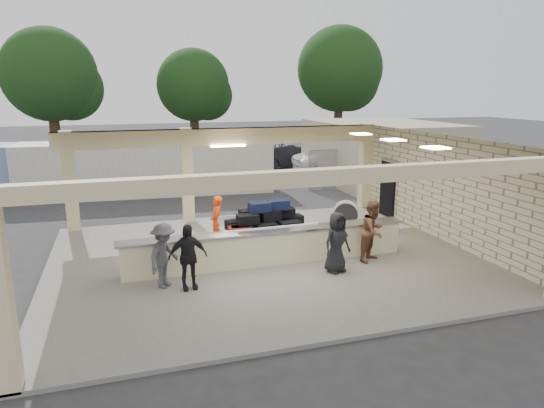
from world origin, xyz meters
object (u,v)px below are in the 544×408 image
object	(u,v)px
passenger_c	(164,255)
car_white_b	(404,157)
baggage_handler	(217,222)
container_white	(149,168)
baggage_counter	(268,247)
passenger_d	(337,242)
passenger_b	(188,257)
passenger_a	(373,231)
car_dark	(295,157)
car_white_a	(342,161)
luggage_cart	(265,225)
drum_fan	(346,214)

from	to	relation	value
passenger_c	car_white_b	world-z (taller)	passenger_c
baggage_handler	container_white	size ratio (longest dim) A/B	0.14
baggage_counter	passenger_c	xyz separation A→B (m)	(-2.94, -0.81, 0.34)
passenger_d	passenger_b	bearing A→B (deg)	162.71
passenger_a	car_dark	size ratio (longest dim) A/B	0.37
baggage_counter	car_white_b	world-z (taller)	car_white_b
passenger_a	passenger_b	bearing A→B (deg)	152.23
baggage_counter	baggage_handler	bearing A→B (deg)	120.11
car_dark	car_white_a	bearing A→B (deg)	-128.27
luggage_cart	passenger_d	xyz separation A→B (m)	(1.35, -2.14, -0.01)
passenger_c	passenger_d	bearing A→B (deg)	-56.28
drum_fan	car_white_a	xyz separation A→B (m)	(4.94, 10.70, 0.15)
passenger_d	luggage_cart	bearing A→B (deg)	105.30
drum_fan	car_white_b	distance (m)	15.79
luggage_cart	container_white	distance (m)	10.45
passenger_a	passenger_b	distance (m)	5.34
passenger_a	passenger_d	bearing A→B (deg)	167.18
car_dark	passenger_c	bearing A→B (deg)	165.14
drum_fan	car_white_a	world-z (taller)	car_white_a
baggage_handler	container_white	distance (m)	9.33
luggage_cart	passenger_a	xyz separation A→B (m)	(2.71, -1.65, 0.04)
car_white_a	car_dark	bearing A→B (deg)	41.55
container_white	baggage_handler	bearing A→B (deg)	-77.37
baggage_counter	passenger_b	size ratio (longest dim) A/B	4.96
baggage_counter	car_white_b	size ratio (longest dim) A/B	2.00
car_white_a	car_white_b	size ratio (longest dim) A/B	1.36
passenger_c	container_white	size ratio (longest dim) A/B	0.14
baggage_counter	passenger_b	distance (m)	2.66
luggage_cart	passenger_c	bearing A→B (deg)	-150.66
passenger_c	car_white_a	world-z (taller)	passenger_c
drum_fan	car_white_b	bearing A→B (deg)	78.20
baggage_counter	passenger_b	world-z (taller)	passenger_b
baggage_counter	luggage_cart	size ratio (longest dim) A/B	3.07
container_white	passenger_b	bearing A→B (deg)	-85.57
passenger_c	car_dark	xyz separation A→B (m)	(9.53, 16.59, -0.14)
car_white_a	car_dark	xyz separation A→B (m)	(-1.95, 2.61, -0.01)
baggage_handler	passenger_d	size ratio (longest dim) A/B	0.99
car_white_b	container_white	size ratio (longest dim) A/B	0.35
baggage_counter	car_dark	world-z (taller)	car_dark
baggage_handler	car_white_b	world-z (taller)	baggage_handler
passenger_d	car_dark	size ratio (longest dim) A/B	0.35
passenger_c	container_white	world-z (taller)	container_white
passenger_b	car_dark	world-z (taller)	passenger_b
passenger_c	car_dark	distance (m)	19.13
passenger_a	baggage_counter	bearing A→B (deg)	134.96
baggage_counter	passenger_b	bearing A→B (deg)	-155.33
baggage_counter	car_white_b	bearing A→B (deg)	47.13
luggage_cart	drum_fan	xyz separation A→B (m)	(3.38, 1.44, -0.29)
container_white	drum_fan	bearing A→B (deg)	-50.87
passenger_c	car_white_b	bearing A→B (deg)	-9.16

